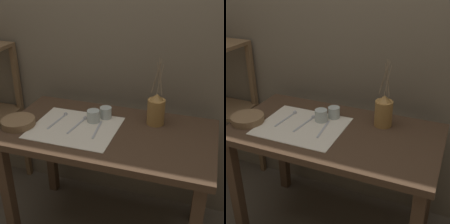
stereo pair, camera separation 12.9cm
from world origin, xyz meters
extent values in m
cube|color=#6B5E4C|center=(0.00, 0.44, 1.20)|extent=(7.00, 0.06, 2.40)
cube|color=#422D1E|center=(0.00, 0.00, 0.75)|extent=(1.21, 0.65, 0.04)
cube|color=#422D1E|center=(-0.54, -0.27, 0.36)|extent=(0.06, 0.06, 0.73)
cube|color=#422D1E|center=(-0.54, 0.27, 0.36)|extent=(0.06, 0.06, 0.73)
cube|color=#422D1E|center=(0.54, 0.27, 0.36)|extent=(0.06, 0.06, 0.73)
cube|color=brown|center=(-0.83, 0.37, 0.56)|extent=(0.04, 0.04, 1.13)
cube|color=beige|center=(-0.19, -0.03, 0.77)|extent=(0.49, 0.41, 0.00)
cylinder|color=olive|center=(0.24, 0.16, 0.84)|extent=(0.10, 0.10, 0.15)
cone|color=olive|center=(0.24, 0.16, 0.94)|extent=(0.08, 0.08, 0.04)
cylinder|color=#847056|center=(0.24, 0.17, 1.05)|extent=(0.02, 0.01, 0.18)
cylinder|color=#847056|center=(0.23, 0.15, 1.07)|extent=(0.06, 0.04, 0.21)
cylinder|color=#847056|center=(0.23, 0.17, 1.06)|extent=(0.05, 0.01, 0.19)
cylinder|color=#847056|center=(0.25, 0.16, 1.06)|extent=(0.03, 0.01, 0.21)
cylinder|color=#847056|center=(0.25, 0.16, 1.04)|extent=(0.03, 0.03, 0.16)
cylinder|color=#847056|center=(0.25, 0.15, 1.05)|extent=(0.03, 0.03, 0.17)
cylinder|color=brown|center=(-0.51, -0.11, 0.79)|extent=(0.19, 0.19, 0.04)
cylinder|color=#B7C1BC|center=(-0.11, 0.07, 0.81)|extent=(0.08, 0.08, 0.07)
cylinder|color=#B7C1BC|center=(-0.06, 0.14, 0.80)|extent=(0.07, 0.07, 0.07)
cube|color=#A8A8AD|center=(-0.32, 0.00, 0.77)|extent=(0.03, 0.20, 0.00)
sphere|color=#A8A8AD|center=(-0.31, 0.10, 0.78)|extent=(0.02, 0.02, 0.02)
cube|color=#A8A8AD|center=(-0.19, -0.01, 0.77)|extent=(0.04, 0.20, 0.00)
sphere|color=#A8A8AD|center=(-0.18, 0.09, 0.78)|extent=(0.02, 0.02, 0.02)
cube|color=#A8A8AD|center=(-0.06, -0.02, 0.77)|extent=(0.03, 0.20, 0.00)
camera|label=1|loc=(0.50, -1.46, 1.64)|focal=50.00mm
camera|label=2|loc=(0.62, -1.42, 1.64)|focal=50.00mm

